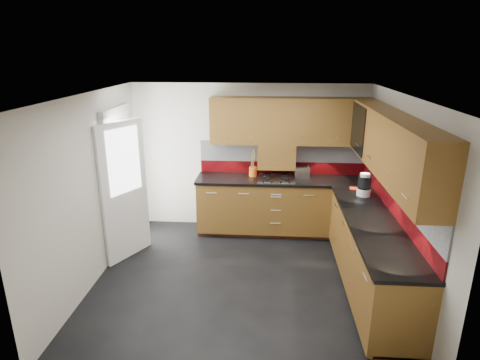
# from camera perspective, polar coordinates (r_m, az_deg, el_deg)

# --- Properties ---
(room) EXTENTS (4.00, 3.80, 2.64)m
(room) POSITION_cam_1_polar(r_m,az_deg,el_deg) (4.82, 0.21, 1.23)
(room) COLOR black
(base_cabinets) EXTENTS (2.70, 3.20, 0.95)m
(base_cabinets) POSITION_cam_1_polar(r_m,az_deg,el_deg) (5.91, 11.15, -6.89)
(base_cabinets) COLOR brown
(base_cabinets) RESTS_ON room
(countertop) EXTENTS (2.72, 3.22, 0.04)m
(countertop) POSITION_cam_1_polar(r_m,az_deg,el_deg) (5.71, 11.32, -2.55)
(countertop) COLOR black
(countertop) RESTS_ON base_cabinets
(backsplash) EXTENTS (2.70, 3.20, 0.54)m
(backsplash) POSITION_cam_1_polar(r_m,az_deg,el_deg) (5.86, 13.40, 0.84)
(backsplash) COLOR maroon
(backsplash) RESTS_ON countertop
(upper_cabinets) EXTENTS (2.50, 3.20, 0.72)m
(upper_cabinets) POSITION_cam_1_polar(r_m,az_deg,el_deg) (5.56, 13.62, 6.60)
(upper_cabinets) COLOR brown
(upper_cabinets) RESTS_ON room
(extractor_hood) EXTENTS (0.60, 0.33, 0.40)m
(extractor_hood) POSITION_cam_1_polar(r_m,az_deg,el_deg) (6.44, 5.22, 3.47)
(extractor_hood) COLOR brown
(extractor_hood) RESTS_ON room
(glass_cabinet) EXTENTS (0.32, 0.80, 0.66)m
(glass_cabinet) POSITION_cam_1_polar(r_m,az_deg,el_deg) (5.93, 17.83, 7.19)
(glass_cabinet) COLOR black
(glass_cabinet) RESTS_ON room
(back_door) EXTENTS (0.42, 1.19, 2.04)m
(back_door) POSITION_cam_1_polar(r_m,az_deg,el_deg) (6.04, -16.39, -0.66)
(back_door) COLOR white
(back_door) RESTS_ON room
(gas_hob) EXTENTS (0.58, 0.51, 0.04)m
(gas_hob) POSITION_cam_1_polar(r_m,az_deg,el_deg) (6.37, 5.16, 0.26)
(gas_hob) COLOR silver
(gas_hob) RESTS_ON countertop
(utensil_pot) EXTENTS (0.12, 0.12, 0.44)m
(utensil_pot) POSITION_cam_1_polar(r_m,az_deg,el_deg) (6.48, 1.85, 1.40)
(utensil_pot) COLOR orange
(utensil_pot) RESTS_ON countertop
(toaster) EXTENTS (0.26, 0.17, 0.18)m
(toaster) POSITION_cam_1_polar(r_m,az_deg,el_deg) (6.51, 8.76, 1.15)
(toaster) COLOR silver
(toaster) RESTS_ON countertop
(food_processor) EXTENTS (0.19, 0.19, 0.32)m
(food_processor) POSITION_cam_1_polar(r_m,az_deg,el_deg) (5.86, 17.25, -0.76)
(food_processor) COLOR white
(food_processor) RESTS_ON countertop
(paper_towel) EXTENTS (0.15, 0.15, 0.25)m
(paper_towel) POSITION_cam_1_polar(r_m,az_deg,el_deg) (5.95, 17.28, -0.71)
(paper_towel) COLOR white
(paper_towel) RESTS_ON countertop
(orange_cloth) EXTENTS (0.14, 0.12, 0.01)m
(orange_cloth) POSITION_cam_1_polar(r_m,az_deg,el_deg) (6.14, 15.93, -1.16)
(orange_cloth) COLOR #FA421B
(orange_cloth) RESTS_ON countertop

